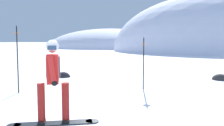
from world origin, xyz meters
The scene contains 8 objects.
ground_plane centered at (0.00, 0.00, 0.00)m, with size 300.00×300.00×0.00m, color white.
ridge_peak_main centered at (0.32, 38.30, 0.00)m, with size 29.88×26.89×17.25m.
ridge_peak_far centered at (-20.72, 47.17, 0.00)m, with size 27.90×25.11×8.40m.
snowboarder_main centered at (0.10, 0.07, 0.92)m, with size 1.57×1.16×1.71m.
piste_marker_near centered at (0.66, 4.33, 1.05)m, with size 0.20×0.20×1.83m.
piste_marker_far centered at (-2.82, 2.04, 1.24)m, with size 0.20×0.20×2.19m.
rock_mid centered at (-3.60, 5.59, 0.00)m, with size 0.67×0.57×0.47m.
rock_small centered at (3.05, 7.71, 0.00)m, with size 0.71×0.61×0.50m.
Camera 1 is at (3.29, -4.03, 1.71)m, focal length 40.63 mm.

